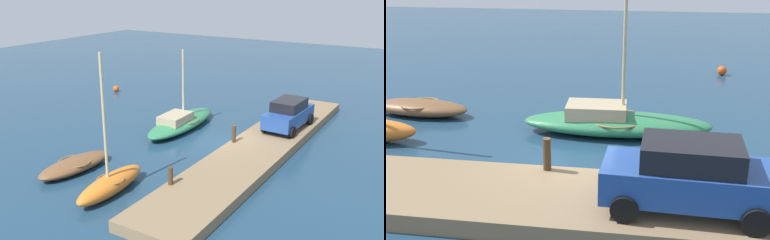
{
  "view_description": "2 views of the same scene",
  "coord_description": "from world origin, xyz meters",
  "views": [
    {
      "loc": [
        -20.22,
        -10.58,
        8.74
      ],
      "look_at": [
        0.48,
        2.23,
        0.88
      ],
      "focal_mm": 40.87,
      "sensor_mm": 36.0,
      "label": 1
    },
    {
      "loc": [
        2.13,
        -12.82,
        6.18
      ],
      "look_at": [
        -0.28,
        2.93,
        0.58
      ],
      "focal_mm": 44.76,
      "sensor_mm": 36.0,
      "label": 2
    }
  ],
  "objects": [
    {
      "name": "ground_plane",
      "position": [
        0.0,
        0.0,
        0.0
      ],
      "size": [
        84.0,
        84.0,
        0.0
      ],
      "primitive_type": "plane",
      "color": "navy"
    },
    {
      "name": "dock_platform",
      "position": [
        0.0,
        -2.35,
        0.24
      ],
      "size": [
        20.12,
        3.17,
        0.48
      ],
      "primitive_type": "cube",
      "color": "#846B4C",
      "rests_on": "ground_plane"
    },
    {
      "name": "rowboat_orange",
      "position": [
        -7.68,
        1.25,
        0.48
      ],
      "size": [
        4.18,
        1.37,
        6.08
      ],
      "rotation": [
        0.0,
        0.0,
        0.06
      ],
      "color": "orange",
      "rests_on": "ground_plane"
    },
    {
      "name": "rowboat_brown",
      "position": [
        -6.86,
        4.25,
        0.32
      ],
      "size": [
        4.1,
        1.79,
        0.62
      ],
      "rotation": [
        0.0,
        0.0,
        -0.08
      ],
      "color": "brown",
      "rests_on": "ground_plane"
    },
    {
      "name": "sailboat_green",
      "position": [
        0.99,
        3.32,
        0.45
      ],
      "size": [
        6.8,
        2.28,
        4.82
      ],
      "rotation": [
        0.0,
        0.0,
        0.04
      ],
      "color": "#2D7A4C",
      "rests_on": "ground_plane"
    },
    {
      "name": "mooring_post_west",
      "position": [
        -6.47,
        -1.01,
        0.88
      ],
      "size": [
        0.21,
        0.21,
        0.79
      ],
      "primitive_type": "cylinder",
      "color": "#47331E",
      "rests_on": "dock_platform"
    },
    {
      "name": "mooring_post_mid_west",
      "position": [
        -0.54,
        -1.01,
        0.94
      ],
      "size": [
        0.22,
        0.22,
        0.93
      ],
      "primitive_type": "cylinder",
      "color": "#47331E",
      "rests_on": "dock_platform"
    },
    {
      "name": "parked_car",
      "position": [
        3.17,
        -2.66,
        1.36
      ],
      "size": [
        4.07,
        2.01,
        1.71
      ],
      "rotation": [
        0.0,
        0.0,
        -0.04
      ],
      "color": "#234793",
      "rests_on": "dock_platform"
    },
    {
      "name": "marker_buoy",
      "position": [
        5.96,
        12.89,
        0.25
      ],
      "size": [
        0.5,
        0.5,
        0.5
      ],
      "primitive_type": "sphere",
      "color": "#E54C19",
      "rests_on": "ground_plane"
    }
  ]
}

